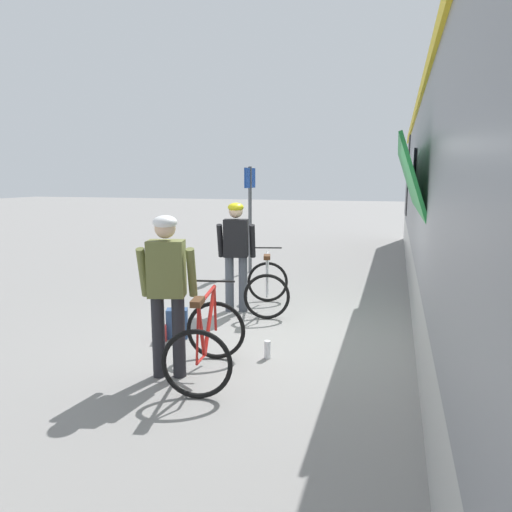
{
  "coord_description": "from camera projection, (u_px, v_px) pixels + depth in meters",
  "views": [
    {
      "loc": [
        1.27,
        -5.75,
        2.14
      ],
      "look_at": [
        -0.6,
        0.44,
        1.05
      ],
      "focal_mm": 32.41,
      "sensor_mm": 36.0,
      "label": 1
    }
  ],
  "objects": [
    {
      "name": "ground_plane",
      "position": [
        290.0,
        341.0,
        6.15
      ],
      "size": [
        80.0,
        80.0,
        0.0
      ],
      "primitive_type": "plane",
      "color": "gray"
    },
    {
      "name": "platform_sign_post",
      "position": [
        250.0,
        202.0,
        10.4
      ],
      "size": [
        0.08,
        0.7,
        2.4
      ],
      "color": "#595B60",
      "rests_on": "ground"
    },
    {
      "name": "cyclist_near_in_olive",
      "position": [
        167.0,
        282.0,
        4.89
      ],
      "size": [
        0.66,
        0.41,
        1.76
      ],
      "color": "#232328",
      "rests_on": "ground"
    },
    {
      "name": "water_bottle_by_the_backpack",
      "position": [
        164.0,
        333.0,
        6.13
      ],
      "size": [
        0.08,
        0.08,
        0.22
      ],
      "primitive_type": "cylinder",
      "color": "red",
      "rests_on": "ground"
    },
    {
      "name": "backpack_on_platform",
      "position": [
        177.0,
        323.0,
        6.25
      ],
      "size": [
        0.33,
        0.27,
        0.4
      ],
      "primitive_type": "cube",
      "rotation": [
        0.0,
        0.0,
        0.36
      ],
      "color": "navy",
      "rests_on": "ground"
    },
    {
      "name": "cyclist_far_in_dark",
      "position": [
        236.0,
        247.0,
        7.37
      ],
      "size": [
        0.65,
        0.39,
        1.76
      ],
      "color": "#4C515B",
      "rests_on": "ground"
    },
    {
      "name": "bicycle_near_red",
      "position": [
        207.0,
        342.0,
        4.97
      ],
      "size": [
        0.91,
        1.19,
        0.99
      ],
      "color": "black",
      "rests_on": "ground"
    },
    {
      "name": "water_bottle_near_the_bikes",
      "position": [
        267.0,
        350.0,
        5.54
      ],
      "size": [
        0.08,
        0.08,
        0.22
      ],
      "primitive_type": "cylinder",
      "color": "silver",
      "rests_on": "ground"
    },
    {
      "name": "bicycle_far_silver",
      "position": [
        267.0,
        286.0,
        7.54
      ],
      "size": [
        0.96,
        1.21,
        0.99
      ],
      "color": "black",
      "rests_on": "ground"
    }
  ]
}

